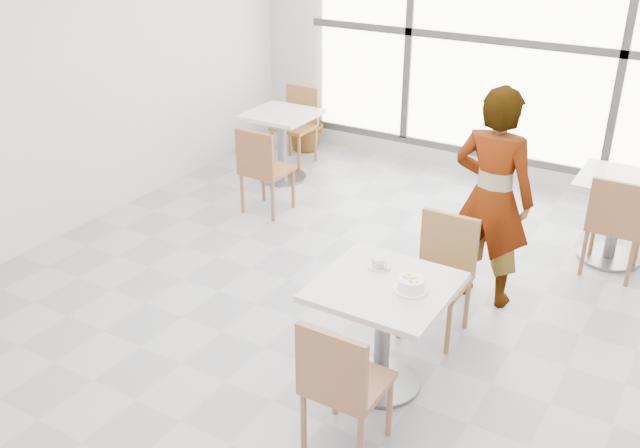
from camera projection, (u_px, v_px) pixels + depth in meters
The scene contains 16 objects.
floor at pixel (341, 333), 5.06m from camera, with size 7.00×7.00×0.00m, color #9E9EA5.
wall_back at pixel (512, 40), 7.11m from camera, with size 6.00×6.00×0.00m, color silver.
wall_left at pixel (29, 75), 5.80m from camera, with size 7.00×7.00×0.00m, color silver.
window at pixel (510, 41), 7.06m from camera, with size 4.60×0.07×2.52m.
main_table at pixel (383, 316), 4.32m from camera, with size 0.80×0.80×0.75m.
chair_near at pixel (341, 381), 3.79m from camera, with size 0.42×0.42×0.87m.
chair_far at pixel (442, 267), 4.91m from camera, with size 0.42×0.42×0.87m.
oatmeal_bowl at pixel (411, 284), 4.13m from camera, with size 0.21×0.21×0.10m.
coffee_cup at pixel (378, 263), 4.39m from camera, with size 0.16×0.13×0.07m.
person at pixel (492, 198), 5.14m from camera, with size 0.62×0.41×1.70m, color black.
bg_table_left at pixel (282, 136), 7.53m from camera, with size 0.70×0.70×0.75m.
bg_table_right at pixel (618, 208), 5.86m from camera, with size 0.70×0.70×0.75m.
bg_chair_left_near at pixel (262, 166), 6.70m from camera, with size 0.42×0.42×0.87m.
bg_chair_left_far at pixel (298, 120), 8.02m from camera, with size 0.42×0.42×0.87m.
bg_chair_right_near at pixel (615, 221), 5.60m from camera, with size 0.42×0.42×0.87m.
plant_left at pixel (308, 121), 8.42m from camera, with size 0.66×0.57×0.73m, color #4B8142.
Camera 1 is at (2.04, -3.69, 2.92)m, focal length 39.26 mm.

